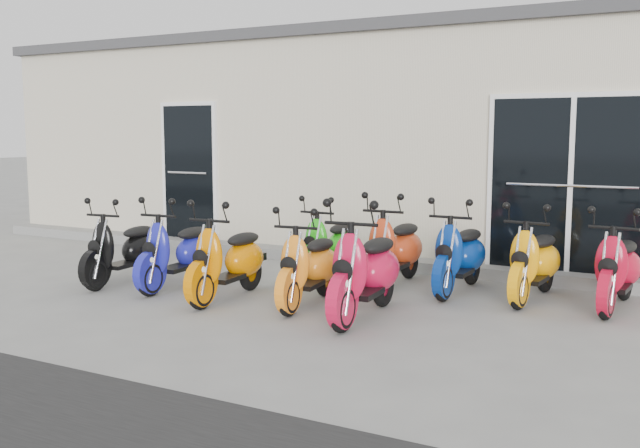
% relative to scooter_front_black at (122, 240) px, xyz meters
% --- Properties ---
extents(ground, '(80.00, 80.00, 0.00)m').
position_rel_scooter_front_black_xyz_m(ground, '(2.19, 0.41, -0.54)').
color(ground, gray).
rests_on(ground, ground).
extents(building, '(14.00, 6.00, 3.20)m').
position_rel_scooter_front_black_xyz_m(building, '(2.19, 5.61, 1.06)').
color(building, beige).
rests_on(building, ground).
extents(roof_cap, '(14.20, 6.20, 0.16)m').
position_rel_scooter_front_black_xyz_m(roof_cap, '(2.19, 5.61, 2.74)').
color(roof_cap, '#3F3F42').
rests_on(roof_cap, building).
extents(front_step, '(14.00, 0.40, 0.15)m').
position_rel_scooter_front_black_xyz_m(front_step, '(2.19, 2.43, -0.46)').
color(front_step, gray).
rests_on(front_step, ground).
extents(door_left, '(1.07, 0.08, 2.22)m').
position_rel_scooter_front_black_xyz_m(door_left, '(-1.01, 2.58, 0.72)').
color(door_left, black).
rests_on(door_left, front_step).
extents(door_right, '(2.02, 0.08, 2.22)m').
position_rel_scooter_front_black_xyz_m(door_right, '(4.79, 2.58, 0.72)').
color(door_right, black).
rests_on(door_right, front_step).
extents(scooter_front_black, '(0.64, 1.50, 1.08)m').
position_rel_scooter_front_black_xyz_m(scooter_front_black, '(0.00, 0.00, 0.00)').
color(scooter_front_black, black).
rests_on(scooter_front_black, ground).
extents(scooter_front_blue, '(0.62, 1.53, 1.11)m').
position_rel_scooter_front_black_xyz_m(scooter_front_blue, '(0.75, 0.12, 0.02)').
color(scooter_front_blue, '#1B1EA0').
rests_on(scooter_front_blue, ground).
extents(scooter_front_orange_a, '(0.64, 1.57, 1.14)m').
position_rel_scooter_front_black_xyz_m(scooter_front_orange_a, '(1.63, -0.08, 0.03)').
color(scooter_front_orange_a, orange).
rests_on(scooter_front_orange_a, ground).
extents(scooter_front_orange_b, '(0.69, 1.53, 1.09)m').
position_rel_scooter_front_black_xyz_m(scooter_front_orange_b, '(2.55, 0.09, 0.01)').
color(scooter_front_orange_b, orange).
rests_on(scooter_front_orange_b, ground).
extents(scooter_front_red, '(0.69, 1.69, 1.23)m').
position_rel_scooter_front_black_xyz_m(scooter_front_red, '(3.30, -0.11, 0.08)').
color(scooter_front_red, red).
rests_on(scooter_front_red, ground).
extents(scooter_back_green, '(0.58, 1.47, 1.07)m').
position_rel_scooter_front_black_xyz_m(scooter_back_green, '(2.08, 1.49, -0.00)').
color(scooter_back_green, '#23B916').
rests_on(scooter_back_green, ground).
extents(scooter_back_red, '(0.58, 1.58, 1.16)m').
position_rel_scooter_front_black_xyz_m(scooter_back_red, '(2.98, 1.43, 0.04)').
color(scooter_back_red, '#B83715').
rests_on(scooter_back_red, ground).
extents(scooter_back_blue, '(0.59, 1.54, 1.13)m').
position_rel_scooter_front_black_xyz_m(scooter_back_blue, '(3.78, 1.45, 0.03)').
color(scooter_back_blue, navy).
rests_on(scooter_back_blue, ground).
extents(scooter_back_yellow, '(0.67, 1.55, 1.11)m').
position_rel_scooter_front_black_xyz_m(scooter_back_yellow, '(4.62, 1.46, 0.02)').
color(scooter_back_yellow, '#FFA307').
rests_on(scooter_back_yellow, ground).
extents(scooter_back_extra, '(0.67, 1.55, 1.11)m').
position_rel_scooter_front_black_xyz_m(scooter_back_extra, '(5.47, 1.46, 0.02)').
color(scooter_back_extra, red).
rests_on(scooter_back_extra, ground).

